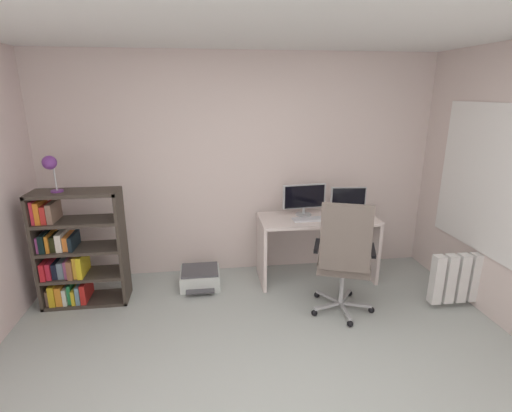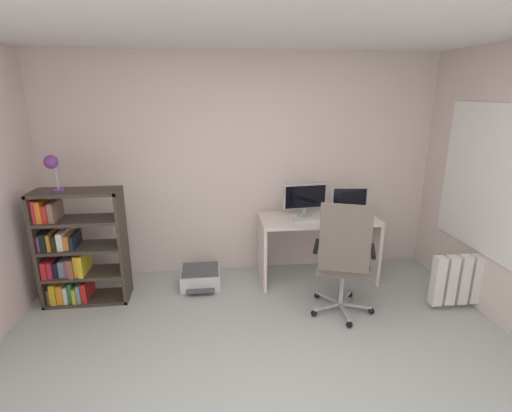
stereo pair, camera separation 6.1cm
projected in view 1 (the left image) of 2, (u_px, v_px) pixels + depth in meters
wall_back at (242, 166)px, 4.43m from camera, size 4.46×0.10×2.52m
window_pane at (494, 181)px, 3.54m from camera, size 0.01×1.42×1.33m
window_frame at (493, 181)px, 3.54m from camera, size 0.02×1.50×1.41m
desk at (317, 235)px, 4.32m from camera, size 1.30×0.57×0.74m
monitor_main at (304, 198)px, 4.29m from camera, size 0.50×0.18×0.36m
monitor_secondary at (348, 198)px, 4.36m from camera, size 0.40×0.18×0.31m
keyboard at (309, 219)px, 4.16m from camera, size 0.34×0.14×0.02m
computer_mouse at (328, 217)px, 4.21m from camera, size 0.07×0.11×0.03m
office_chair at (344, 255)px, 3.54m from camera, size 0.64×0.66×1.17m
bookshelf at (73, 254)px, 3.82m from camera, size 0.83×0.33×1.18m
desk_lamp at (50, 165)px, 3.55m from camera, size 0.15×0.13×0.35m
printer at (200, 278)px, 4.27m from camera, size 0.43×0.47×0.20m
radiator at (468, 277)px, 3.81m from camera, size 0.76×0.10×0.50m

